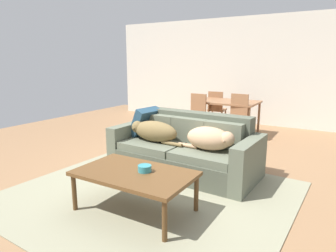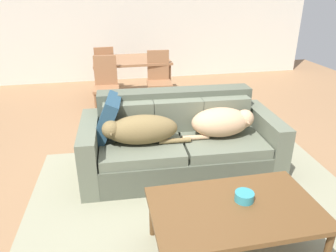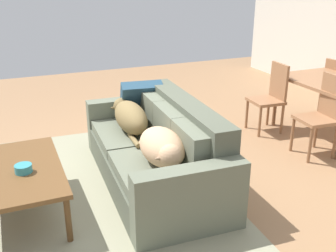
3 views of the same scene
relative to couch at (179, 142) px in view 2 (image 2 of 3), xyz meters
The scene contains 13 objects.
ground_plane 0.36m from the couch, behind, with size 10.00×10.00×0.00m, color #936B48.
back_partition 4.11m from the couch, 92.19° to the left, with size 8.00×0.12×2.70m, color silver.
area_rug 1.01m from the couch, 90.18° to the right, with size 3.22×2.93×0.01m, color gray.
couch is the anchor object (origin of this frame).
dog_on_left_cushion 0.55m from the couch, 161.61° to the right, with size 0.90×0.34×0.31m.
dog_on_right_cushion 0.53m from the couch, 17.30° to the right, with size 0.79×0.40×0.31m.
throw_pillow_by_left_arm 0.85m from the couch, behind, with size 0.14×0.47×0.47m, color navy.
coffee_table 1.37m from the couch, 85.95° to the right, with size 1.24×0.75×0.45m.
bowl_on_coffee_table 1.33m from the couch, 81.84° to the right, with size 0.14×0.14×0.07m, color teal.
dining_table 2.56m from the couch, 96.27° to the left, with size 1.31×0.91×0.74m.
dining_chair_near_left 2.06m from the couch, 111.31° to the left, with size 0.42×0.42×0.92m.
dining_chair_near_right 2.00m from the couch, 86.47° to the left, with size 0.43×0.43×0.96m.
dining_chair_far_left 3.19m from the couch, 103.64° to the left, with size 0.44×0.44×0.88m.
Camera 2 is at (-0.62, -3.10, 1.94)m, focal length 34.21 mm.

